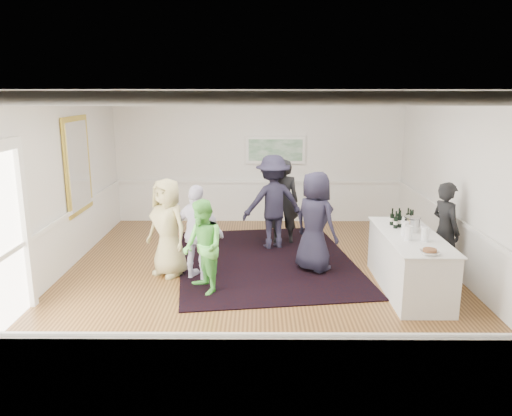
{
  "coord_description": "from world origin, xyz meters",
  "views": [
    {
      "loc": [
        0.01,
        -8.11,
        3.2
      ],
      "look_at": [
        -0.05,
        0.2,
        1.23
      ],
      "focal_mm": 35.0,
      "sensor_mm": 36.0,
      "label": 1
    }
  ],
  "objects_px": {
    "guest_dark_a": "(273,202)",
    "nut_bowl": "(430,252)",
    "guest_tan": "(168,227)",
    "guest_navy": "(315,222)",
    "serving_table": "(409,262)",
    "guest_green": "(203,247)",
    "bartender": "(445,231)",
    "ice_bucket": "(412,224)",
    "guest_dark_b": "(283,202)",
    "guest_lilac": "(198,233)"
  },
  "relations": [
    {
      "from": "guest_dark_a",
      "to": "nut_bowl",
      "type": "bearing_deg",
      "value": 107.45
    },
    {
      "from": "guest_tan",
      "to": "guest_navy",
      "type": "relative_size",
      "value": 0.95
    },
    {
      "from": "serving_table",
      "to": "guest_dark_a",
      "type": "height_order",
      "value": "guest_dark_a"
    },
    {
      "from": "guest_navy",
      "to": "guest_green",
      "type": "bearing_deg",
      "value": 75.37
    },
    {
      "from": "bartender",
      "to": "guest_navy",
      "type": "height_order",
      "value": "guest_navy"
    },
    {
      "from": "guest_dark_a",
      "to": "nut_bowl",
      "type": "distance_m",
      "value": 3.86
    },
    {
      "from": "serving_table",
      "to": "ice_bucket",
      "type": "height_order",
      "value": "ice_bucket"
    },
    {
      "from": "guest_navy",
      "to": "ice_bucket",
      "type": "distance_m",
      "value": 1.67
    },
    {
      "from": "guest_dark_b",
      "to": "serving_table",
      "type": "bearing_deg",
      "value": 126.31
    },
    {
      "from": "guest_tan",
      "to": "guest_dark_a",
      "type": "distance_m",
      "value": 2.45
    },
    {
      "from": "guest_tan",
      "to": "guest_lilac",
      "type": "xyz_separation_m",
      "value": [
        0.55,
        -0.19,
        -0.04
      ]
    },
    {
      "from": "serving_table",
      "to": "guest_lilac",
      "type": "relative_size",
      "value": 1.41
    },
    {
      "from": "guest_navy",
      "to": "guest_tan",
      "type": "bearing_deg",
      "value": 52.09
    },
    {
      "from": "guest_tan",
      "to": "nut_bowl",
      "type": "height_order",
      "value": "guest_tan"
    },
    {
      "from": "serving_table",
      "to": "guest_lilac",
      "type": "bearing_deg",
      "value": 172.18
    },
    {
      "from": "nut_bowl",
      "to": "bartender",
      "type": "bearing_deg",
      "value": 62.95
    },
    {
      "from": "guest_dark_b",
      "to": "nut_bowl",
      "type": "height_order",
      "value": "guest_dark_b"
    },
    {
      "from": "guest_lilac",
      "to": "nut_bowl",
      "type": "xyz_separation_m",
      "value": [
        3.45,
        -1.45,
        0.15
      ]
    },
    {
      "from": "serving_table",
      "to": "guest_navy",
      "type": "height_order",
      "value": "guest_navy"
    },
    {
      "from": "ice_bucket",
      "to": "guest_lilac",
      "type": "bearing_deg",
      "value": 175.56
    },
    {
      "from": "serving_table",
      "to": "guest_green",
      "type": "distance_m",
      "value": 3.34
    },
    {
      "from": "guest_green",
      "to": "guest_dark_b",
      "type": "height_order",
      "value": "guest_dark_b"
    },
    {
      "from": "bartender",
      "to": "ice_bucket",
      "type": "height_order",
      "value": "bartender"
    },
    {
      "from": "serving_table",
      "to": "ice_bucket",
      "type": "distance_m",
      "value": 0.62
    },
    {
      "from": "guest_green",
      "to": "guest_dark_a",
      "type": "distance_m",
      "value": 2.65
    },
    {
      "from": "guest_dark_a",
      "to": "guest_dark_b",
      "type": "relative_size",
      "value": 1.07
    },
    {
      "from": "serving_table",
      "to": "bartender",
      "type": "relative_size",
      "value": 1.37
    },
    {
      "from": "serving_table",
      "to": "guest_tan",
      "type": "bearing_deg",
      "value": 170.55
    },
    {
      "from": "bartender",
      "to": "guest_lilac",
      "type": "xyz_separation_m",
      "value": [
        -4.24,
        -0.09,
        -0.02
      ]
    },
    {
      "from": "bartender",
      "to": "guest_navy",
      "type": "xyz_separation_m",
      "value": [
        -2.19,
        0.35,
        0.06
      ]
    },
    {
      "from": "guest_green",
      "to": "guest_navy",
      "type": "xyz_separation_m",
      "value": [
        1.89,
        1.03,
        0.14
      ]
    },
    {
      "from": "guest_lilac",
      "to": "ice_bucket",
      "type": "bearing_deg",
      "value": -161.69
    },
    {
      "from": "guest_lilac",
      "to": "nut_bowl",
      "type": "relative_size",
      "value": 6.19
    },
    {
      "from": "serving_table",
      "to": "nut_bowl",
      "type": "height_order",
      "value": "nut_bowl"
    },
    {
      "from": "guest_tan",
      "to": "guest_green",
      "type": "relative_size",
      "value": 1.13
    },
    {
      "from": "guest_tan",
      "to": "guest_navy",
      "type": "bearing_deg",
      "value": 40.92
    },
    {
      "from": "guest_lilac",
      "to": "guest_dark_b",
      "type": "distance_m",
      "value": 2.6
    },
    {
      "from": "serving_table",
      "to": "nut_bowl",
      "type": "relative_size",
      "value": 8.7
    },
    {
      "from": "guest_lilac",
      "to": "nut_bowl",
      "type": "height_order",
      "value": "guest_lilac"
    },
    {
      "from": "bartender",
      "to": "ice_bucket",
      "type": "distance_m",
      "value": 0.81
    },
    {
      "from": "guest_dark_a",
      "to": "guest_dark_b",
      "type": "height_order",
      "value": "guest_dark_a"
    },
    {
      "from": "guest_navy",
      "to": "nut_bowl",
      "type": "bearing_deg",
      "value": 173.48
    },
    {
      "from": "bartender",
      "to": "guest_dark_b",
      "type": "distance_m",
      "value": 3.35
    },
    {
      "from": "guest_tan",
      "to": "guest_dark_b",
      "type": "height_order",
      "value": "guest_dark_b"
    },
    {
      "from": "guest_green",
      "to": "guest_lilac",
      "type": "height_order",
      "value": "guest_lilac"
    },
    {
      "from": "serving_table",
      "to": "guest_navy",
      "type": "xyz_separation_m",
      "value": [
        -1.43,
        0.91,
        0.43
      ]
    },
    {
      "from": "serving_table",
      "to": "guest_green",
      "type": "height_order",
      "value": "guest_green"
    },
    {
      "from": "guest_tan",
      "to": "bartender",
      "type": "bearing_deg",
      "value": 34.34
    },
    {
      "from": "guest_green",
      "to": "nut_bowl",
      "type": "distance_m",
      "value": 3.42
    },
    {
      "from": "serving_table",
      "to": "guest_lilac",
      "type": "xyz_separation_m",
      "value": [
        -3.48,
        0.48,
        0.35
      ]
    }
  ]
}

